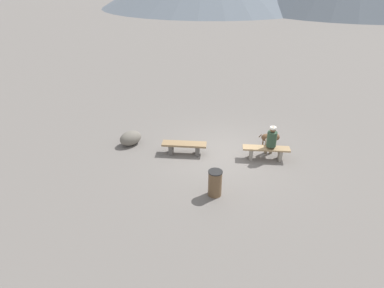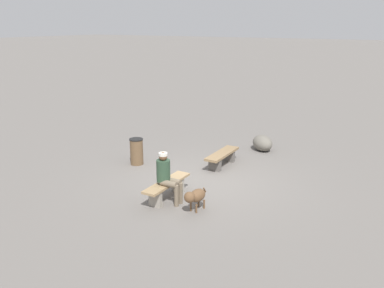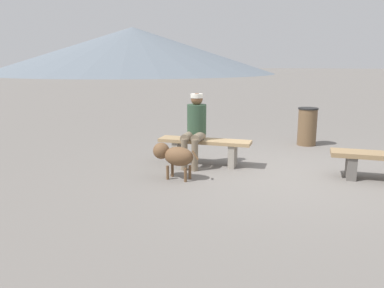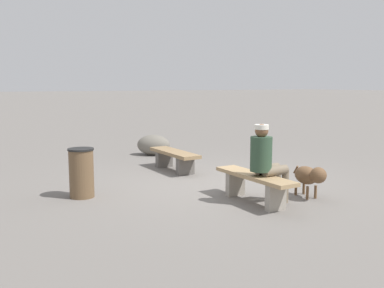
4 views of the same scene
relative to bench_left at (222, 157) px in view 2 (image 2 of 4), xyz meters
name	(u,v)px [view 2 (image 2 of 4)]	position (x,y,z in m)	size (l,w,h in m)	color
ground	(202,183)	(1.48, 0.13, -0.33)	(210.00, 210.00, 0.06)	slate
bench_left	(222,157)	(0.00, 0.00, 0.00)	(1.59, 0.44, 0.43)	#605B56
bench_right	(167,187)	(2.87, -0.05, 0.03)	(1.62, 0.40, 0.45)	gray
seated_person	(167,174)	(3.01, 0.04, 0.43)	(0.34, 0.65, 1.25)	#2D4733
dog	(195,196)	(3.09, 0.89, 0.08)	(0.76, 0.34, 0.55)	brown
trash_bin	(137,151)	(1.22, -2.33, 0.11)	(0.42, 0.42, 0.81)	brown
boulder	(262,143)	(-2.11, 0.47, -0.03)	(0.60, 0.87, 0.53)	#6B665B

